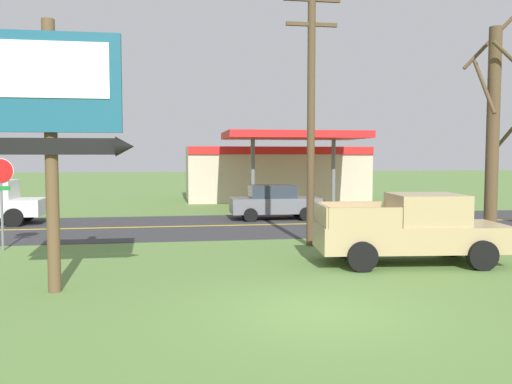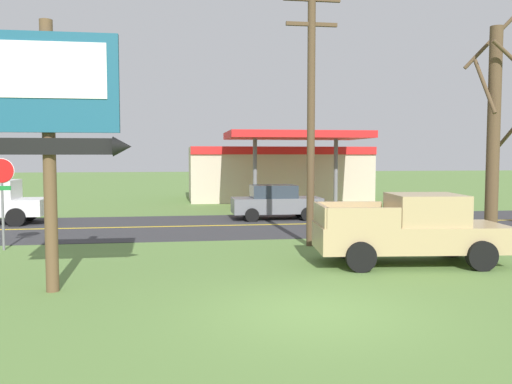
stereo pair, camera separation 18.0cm
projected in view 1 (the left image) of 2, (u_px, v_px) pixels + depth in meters
name	position (u px, v px, depth m)	size (l,w,h in m)	color
ground_plane	(320.00, 313.00, 10.35)	(180.00, 180.00, 0.00)	#5B7F3D
road_asphalt	(238.00, 225.00, 23.17)	(140.00, 8.00, 0.02)	#333335
road_centre_line	(238.00, 225.00, 23.17)	(126.00, 0.20, 0.01)	gold
motel_sign	(52.00, 108.00, 11.53)	(3.33, 0.54, 5.97)	brown
stop_sign	(1.00, 187.00, 16.94)	(0.80, 0.08, 2.95)	slate
utility_pole	(311.00, 108.00, 17.75)	(1.91, 0.26, 8.63)	brown
bare_tree	(493.00, 134.00, 17.03)	(1.58, 1.80, 7.58)	brown
gas_station	(275.00, 171.00, 36.68)	(12.00, 11.50, 4.40)	beige
pickup_tan_parked_on_lawn	(412.00, 229.00, 15.00)	(5.37, 2.63, 1.96)	tan
car_grey_near_lane	(274.00, 202.00, 25.39)	(4.20, 2.00, 1.64)	slate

